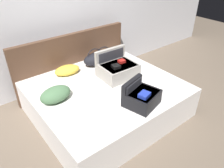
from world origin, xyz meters
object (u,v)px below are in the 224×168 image
hard_case_large (117,69)px  duffel_bag (99,58)px  bed (106,99)px  pillow_near_headboard (56,94)px  pillow_center_head (67,70)px  hard_case_medium (142,97)px

hard_case_large → duffel_bag: bearing=91.1°
hard_case_large → bed: bearing=-157.2°
pillow_near_headboard → pillow_center_head: bearing=49.7°
hard_case_medium → pillow_center_head: size_ratio=1.19×
bed → pillow_center_head: 0.78m
bed → duffel_bag: duffel_bag is taller
bed → duffel_bag: (0.32, 0.61, 0.36)m
bed → hard_case_medium: (0.09, -0.63, 0.36)m
pillow_center_head → duffel_bag: bearing=-4.6°
hard_case_medium → pillow_near_headboard: size_ratio=1.13×
bed → pillow_center_head: pillow_center_head is taller
hard_case_medium → pillow_center_head: (-0.37, 1.29, -0.04)m
hard_case_large → duffel_bag: size_ratio=0.94×
hard_case_large → pillow_near_headboard: hard_case_large is taller
duffel_bag → pillow_near_headboard: bearing=-154.9°
hard_case_medium → duffel_bag: 1.26m
duffel_bag → pillow_near_headboard: duffel_bag is taller
bed → hard_case_medium: hard_case_medium is taller
hard_case_large → pillow_near_headboard: 1.04m
hard_case_large → pillow_near_headboard: bearing=-178.0°
pillow_center_head → bed: bearing=-67.2°
hard_case_large → duffel_bag: (0.01, 0.50, -0.01)m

